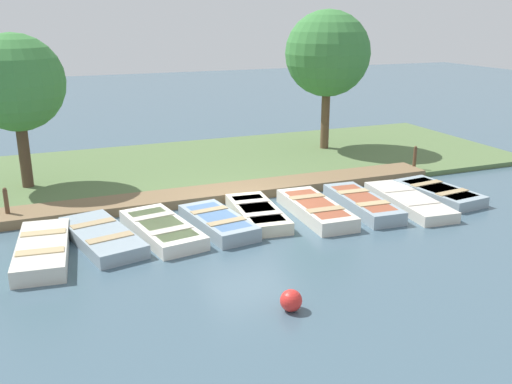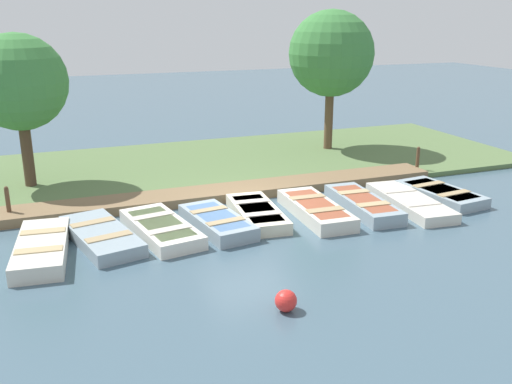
{
  "view_description": "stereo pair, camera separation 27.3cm",
  "coord_description": "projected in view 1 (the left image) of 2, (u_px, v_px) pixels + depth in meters",
  "views": [
    {
      "loc": [
        14.31,
        -5.54,
        5.39
      ],
      "look_at": [
        0.32,
        0.13,
        0.65
      ],
      "focal_mm": 40.0,
      "sensor_mm": 36.0,
      "label": 1
    },
    {
      "loc": [
        14.41,
        -5.28,
        5.39
      ],
      "look_at": [
        0.32,
        0.13,
        0.65
      ],
      "focal_mm": 40.0,
      "sensor_mm": 36.0,
      "label": 2
    }
  ],
  "objects": [
    {
      "name": "buoy",
      "position": [
        291.0,
        300.0,
        10.75
      ],
      "size": [
        0.43,
        0.43,
        0.43
      ],
      "color": "red",
      "rests_on": "ground_plane"
    },
    {
      "name": "rowboat_0",
      "position": [
        43.0,
        249.0,
        13.11
      ],
      "size": [
        3.18,
        1.42,
        0.4
      ],
      "rotation": [
        0.0,
        0.0,
        -0.1
      ],
      "color": "beige",
      "rests_on": "ground_plane"
    },
    {
      "name": "shore_bank",
      "position": [
        198.0,
        167.0,
        20.65
      ],
      "size": [
        8.0,
        24.0,
        0.17
      ],
      "color": "#567042",
      "rests_on": "ground_plane"
    },
    {
      "name": "ground_plane",
      "position": [
        248.0,
        211.0,
        16.25
      ],
      "size": [
        80.0,
        80.0,
        0.0
      ],
      "primitive_type": "plane",
      "color": "#425B6B"
    },
    {
      "name": "mooring_post_far",
      "position": [
        415.0,
        160.0,
        19.93
      ],
      "size": [
        0.12,
        0.12,
        0.99
      ],
      "color": "brown",
      "rests_on": "ground_plane"
    },
    {
      "name": "dock_walkway",
      "position": [
        230.0,
        192.0,
        17.54
      ],
      "size": [
        1.24,
        13.72,
        0.27
      ],
      "color": "brown",
      "rests_on": "ground_plane"
    },
    {
      "name": "rowboat_2",
      "position": [
        162.0,
        229.0,
        14.41
      ],
      "size": [
        3.16,
        1.68,
        0.36
      ],
      "rotation": [
        0.0,
        0.0,
        0.17
      ],
      "color": "silver",
      "rests_on": "ground_plane"
    },
    {
      "name": "rowboat_6",
      "position": [
        362.0,
        203.0,
        16.31
      ],
      "size": [
        3.16,
        1.2,
        0.4
      ],
      "rotation": [
        0.0,
        0.0,
        -0.06
      ],
      "color": "#8C9EA8",
      "rests_on": "ground_plane"
    },
    {
      "name": "mooring_post_near",
      "position": [
        7.0,
        205.0,
        15.21
      ],
      "size": [
        0.12,
        0.12,
        0.99
      ],
      "color": "brown",
      "rests_on": "ground_plane"
    },
    {
      "name": "rowboat_3",
      "position": [
        218.0,
        222.0,
        14.85
      ],
      "size": [
        2.8,
        1.46,
        0.39
      ],
      "rotation": [
        0.0,
        0.0,
        0.14
      ],
      "color": "#8C9EA8",
      "rests_on": "ground_plane"
    },
    {
      "name": "rowboat_8",
      "position": [
        439.0,
        193.0,
        17.35
      ],
      "size": [
        2.86,
        1.54,
        0.35
      ],
      "rotation": [
        0.0,
        0.0,
        0.12
      ],
      "color": "#8C9EA8",
      "rests_on": "ground_plane"
    },
    {
      "name": "park_tree_far_left",
      "position": [
        16.0,
        83.0,
        17.03
      ],
      "size": [
        2.92,
        2.92,
        4.88
      ],
      "color": "#4C3828",
      "rests_on": "ground_plane"
    },
    {
      "name": "rowboat_4",
      "position": [
        257.0,
        213.0,
        15.58
      ],
      "size": [
        2.95,
        1.34,
        0.35
      ],
      "rotation": [
        0.0,
        0.0,
        -0.09
      ],
      "color": "beige",
      "rests_on": "ground_plane"
    },
    {
      "name": "rowboat_1",
      "position": [
        102.0,
        236.0,
        13.95
      ],
      "size": [
        3.26,
        1.83,
        0.35
      ],
      "rotation": [
        0.0,
        0.0,
        0.22
      ],
      "color": "#8C9EA8",
      "rests_on": "ground_plane"
    },
    {
      "name": "rowboat_5",
      "position": [
        316.0,
        209.0,
        15.81
      ],
      "size": [
        3.14,
        1.23,
        0.4
      ],
      "rotation": [
        0.0,
        0.0,
        -0.04
      ],
      "color": "beige",
      "rests_on": "ground_plane"
    },
    {
      "name": "park_tree_left",
      "position": [
        328.0,
        54.0,
        22.04
      ],
      "size": [
        3.31,
        3.31,
        5.56
      ],
      "color": "brown",
      "rests_on": "ground_plane"
    },
    {
      "name": "rowboat_7",
      "position": [
        409.0,
        201.0,
        16.62
      ],
      "size": [
        3.48,
        1.39,
        0.33
      ],
      "rotation": [
        0.0,
        0.0,
        -0.08
      ],
      "color": "beige",
      "rests_on": "ground_plane"
    }
  ]
}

